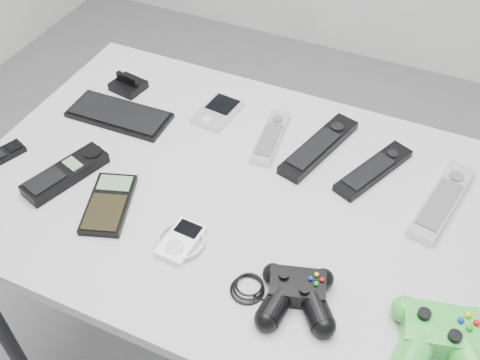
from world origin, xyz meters
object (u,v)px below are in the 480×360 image
at_px(pda_keyboard, 119,115).
at_px(pda, 217,112).
at_px(desk, 246,215).
at_px(remote_silver_b, 442,200).
at_px(remote_black_b, 374,170).
at_px(calculator, 109,204).
at_px(controller_black, 297,294).
at_px(remote_black_a, 319,146).
at_px(mp3_player, 181,241).
at_px(remote_silver_a, 271,136).
at_px(cordless_handset, 65,173).
at_px(mobile_phone, 3,154).
at_px(controller_green, 441,339).

xyz_separation_m(pda_keyboard, pda, (0.20, 0.10, 0.00)).
distance_m(desk, pda, 0.27).
bearing_deg(remote_silver_b, desk, -148.96).
xyz_separation_m(remote_black_b, calculator, (-0.44, -0.30, -0.00)).
xyz_separation_m(pda_keyboard, controller_black, (0.53, -0.29, 0.02)).
relative_size(pda, remote_black_a, 0.50).
bearing_deg(desk, calculator, -148.43).
height_order(pda, mp3_player, pda).
relative_size(remote_black_a, mp3_player, 2.42).
relative_size(desk, controller_black, 4.99).
bearing_deg(pda_keyboard, remote_silver_b, 0.83).
xyz_separation_m(pda_keyboard, remote_black_a, (0.45, 0.08, 0.00)).
relative_size(remote_silver_a, controller_black, 0.78).
relative_size(cordless_handset, mp3_player, 1.89).
bearing_deg(remote_black_a, desk, -100.64).
xyz_separation_m(desk, controller_black, (0.18, -0.19, 0.09)).
distance_m(remote_black_b, mobile_phone, 0.77).
xyz_separation_m(mobile_phone, calculator, (0.28, -0.03, 0.00)).
bearing_deg(controller_green, pda, 132.64).
bearing_deg(controller_black, mobile_phone, 156.62).
xyz_separation_m(pda, remote_black_b, (0.37, -0.04, 0.00)).
bearing_deg(pda, remote_silver_a, -5.47).
bearing_deg(mp3_player, pda, 109.00).
bearing_deg(desk, remote_black_a, 63.67).
bearing_deg(pda, desk, -45.04).
distance_m(mobile_phone, controller_black, 0.69).
xyz_separation_m(calculator, mp3_player, (0.17, -0.02, 0.00)).
xyz_separation_m(desk, calculator, (-0.23, -0.14, 0.07)).
height_order(pda_keyboard, pda, pda).
bearing_deg(remote_silver_b, controller_black, -108.53).
height_order(remote_black_b, controller_green, controller_green).
distance_m(pda, mobile_phone, 0.47).
height_order(pda, controller_green, controller_green).
bearing_deg(controller_black, pda, 113.77).
xyz_separation_m(mp3_player, controller_green, (0.46, -0.02, 0.02)).
height_order(remote_black_a, cordless_handset, cordless_handset).
relative_size(desk, remote_black_a, 4.85).
bearing_deg(mp3_player, mobile_phone, 176.99).
height_order(remote_black_a, calculator, remote_black_a).
height_order(remote_black_b, mobile_phone, remote_black_b).
bearing_deg(controller_green, controller_black, 169.05).
height_order(pda_keyboard, calculator, calculator).
xyz_separation_m(mp3_player, controller_black, (0.23, -0.03, 0.01)).
height_order(pda, calculator, pda).
height_order(pda, mobile_phone, pda).
bearing_deg(mp3_player, cordless_handset, 173.07).
relative_size(desk, calculator, 7.19).
relative_size(calculator, controller_green, 0.90).
bearing_deg(remote_black_a, controller_black, -61.17).
xyz_separation_m(controller_black, controller_green, (0.23, 0.01, 0.01)).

